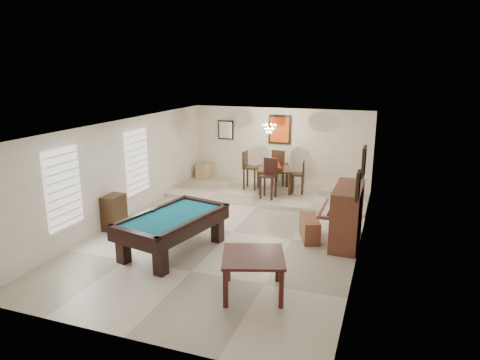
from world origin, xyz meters
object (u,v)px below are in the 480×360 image
Objects in this scene: pool_table at (173,234)px; dining_chair_west at (251,170)px; apothecary_chest at (114,212)px; dining_table at (274,178)px; upright_piano at (340,214)px; dining_chair_south at (268,179)px; piano_bench at (310,228)px; flower_vase at (274,161)px; dining_chair_north at (280,167)px; dining_chair_east at (298,177)px; corner_bench at (204,171)px; square_table at (253,275)px; chandelier at (269,125)px.

dining_chair_west is (0.16, 4.88, 0.32)m from pool_table.
apothecary_chest is 0.84× the size of dining_table.
upright_piano reaches higher than dining_chair_south.
piano_bench is 4.33× the size of flower_vase.
flower_vase is (0.92, 4.87, 0.67)m from pool_table.
dining_chair_north reaches higher than dining_chair_east.
corner_bench is at bearing -109.44° from dining_chair_east.
dining_chair_east is at bearing -89.33° from dining_chair_west.
dining_chair_north is 1.08m from dining_chair_east.
dining_table reaches higher than square_table.
upright_piano reaches higher than dining_chair_west.
chandelier is at bearing 92.80° from pool_table.
dining_chair_south reaches higher than flower_vase.
dining_table is 0.87× the size of dining_chair_north.
dining_chair_east is (0.74, 0.03, 0.08)m from dining_table.
dining_chair_north is at bearing 91.30° from flower_vase.
flower_vase is 2.95m from corner_bench.
upright_piano is 4.20m from chandelier.
square_table is at bearing -161.70° from dining_chair_west.
dining_chair_south is at bearing -47.63° from dining_chair_east.
dining_chair_south reaches higher than apothecary_chest.
square_table is at bearing -111.53° from upright_piano.
dining_chair_west reaches higher than square_table.
square_table is at bearing -99.34° from piano_bench.
dining_table is at bearing 0.00° from flower_vase.
pool_table is 4.03× the size of chandelier.
dining_chair_south is 3.22m from corner_bench.
dining_chair_north is at bearing 82.99° from chandelier.
dining_chair_south reaches higher than dining_chair_east.
flower_vase is 0.36× the size of chandelier.
pool_table is at bearing 87.11° from dining_chair_north.
corner_bench is at bearing 159.55° from chandelier.
flower_vase is at bearing 55.07° from apothecary_chest.
square_table is 3.08m from upright_piano.
corner_bench is at bearing 153.99° from dining_chair_south.
apothecary_chest is 5.19m from chandelier.
dining_table is 4.81× the size of flower_vase.
dining_chair_west reaches higher than dining_table.
flower_vase is at bearing -94.38° from dining_chair_east.
pool_table is 3.14m from piano_bench.
dining_chair_east reaches higher than pool_table.
dining_chair_north is (0.90, 5.67, 0.31)m from pool_table.
dining_chair_east is at bearing 49.00° from apothecary_chest.
dining_chair_east is (-0.99, 3.22, 0.37)m from piano_bench.
upright_piano is at bearing -41.17° from dining_chair_south.
dining_chair_west is at bearing 179.48° from flower_vase.
dining_chair_west is 1.19× the size of dining_chair_east.
chandelier is (0.78, 4.70, 1.80)m from pool_table.
dining_chair_west reaches higher than pool_table.
piano_bench is at bearing -176.27° from upright_piano.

